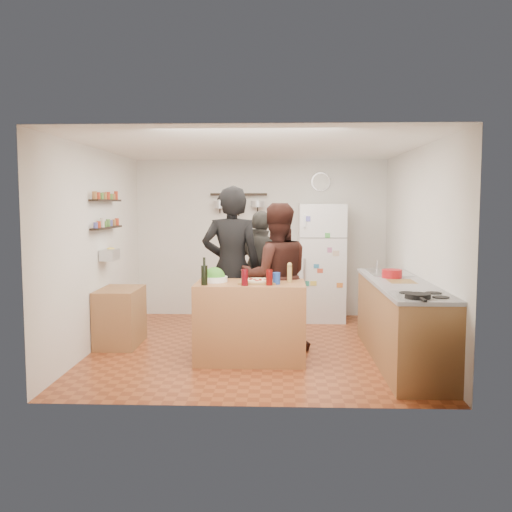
{
  "coord_description": "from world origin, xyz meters",
  "views": [
    {
      "loc": [
        0.28,
        -7.05,
        1.82
      ],
      "look_at": [
        0.0,
        0.1,
        1.15
      ],
      "focal_mm": 40.0,
      "sensor_mm": 36.0,
      "label": 1
    }
  ],
  "objects_px": {
    "person_center": "(276,277)",
    "side_table": "(120,317)",
    "salt_canister": "(277,278)",
    "counter_run": "(401,322)",
    "person_left": "(232,268)",
    "wine_bottle": "(204,275)",
    "prep_island": "(250,322)",
    "pepper_mill": "(290,274)",
    "red_bowl": "(392,274)",
    "fridge": "(321,262)",
    "person_back": "(262,276)",
    "salad_bowl": "(214,279)",
    "wall_clock": "(321,182)",
    "skillet": "(418,296)"
  },
  "relations": [
    {
      "from": "skillet",
      "to": "pepper_mill",
      "type": "bearing_deg",
      "value": 136.46
    },
    {
      "from": "salt_canister",
      "to": "counter_run",
      "type": "bearing_deg",
      "value": 6.67
    },
    {
      "from": "salad_bowl",
      "to": "fridge",
      "type": "bearing_deg",
      "value": 58.52
    },
    {
      "from": "wall_clock",
      "to": "counter_run",
      "type": "bearing_deg",
      "value": -74.08
    },
    {
      "from": "prep_island",
      "to": "counter_run",
      "type": "bearing_deg",
      "value": 1.59
    },
    {
      "from": "salt_canister",
      "to": "side_table",
      "type": "xyz_separation_m",
      "value": [
        -2.0,
        0.78,
        -0.61
      ]
    },
    {
      "from": "salad_bowl",
      "to": "pepper_mill",
      "type": "bearing_deg",
      "value": 0.0
    },
    {
      "from": "person_back",
      "to": "red_bowl",
      "type": "relative_size",
      "value": 7.15
    },
    {
      "from": "person_left",
      "to": "person_back",
      "type": "height_order",
      "value": "person_left"
    },
    {
      "from": "fridge",
      "to": "wine_bottle",
      "type": "bearing_deg",
      "value": -120.08
    },
    {
      "from": "person_left",
      "to": "salad_bowl",
      "type": "bearing_deg",
      "value": 72.21
    },
    {
      "from": "person_left",
      "to": "wall_clock",
      "type": "xyz_separation_m",
      "value": [
        1.25,
        2.09,
        1.14
      ]
    },
    {
      "from": "person_left",
      "to": "counter_run",
      "type": "xyz_separation_m",
      "value": [
        2.0,
        -0.54,
        -0.56
      ]
    },
    {
      "from": "red_bowl",
      "to": "fridge",
      "type": "height_order",
      "value": "fridge"
    },
    {
      "from": "prep_island",
      "to": "skillet",
      "type": "xyz_separation_m",
      "value": [
        1.64,
        -1.08,
        0.49
      ]
    },
    {
      "from": "wine_bottle",
      "to": "salt_canister",
      "type": "relative_size",
      "value": 1.66
    },
    {
      "from": "pepper_mill",
      "to": "fridge",
      "type": "height_order",
      "value": "fridge"
    },
    {
      "from": "pepper_mill",
      "to": "fridge",
      "type": "distance_m",
      "value": 2.36
    },
    {
      "from": "red_bowl",
      "to": "wine_bottle",
      "type": "bearing_deg",
      "value": -163.99
    },
    {
      "from": "red_bowl",
      "to": "side_table",
      "type": "relative_size",
      "value": 0.3
    },
    {
      "from": "wine_bottle",
      "to": "pepper_mill",
      "type": "height_order",
      "value": "wine_bottle"
    },
    {
      "from": "salad_bowl",
      "to": "pepper_mill",
      "type": "height_order",
      "value": "pepper_mill"
    },
    {
      "from": "wine_bottle",
      "to": "salt_canister",
      "type": "xyz_separation_m",
      "value": [
        0.8,
        0.1,
        -0.04
      ]
    },
    {
      "from": "side_table",
      "to": "counter_run",
      "type": "bearing_deg",
      "value": -10.02
    },
    {
      "from": "person_back",
      "to": "side_table",
      "type": "xyz_separation_m",
      "value": [
        -1.8,
        -0.36,
        -0.49
      ]
    },
    {
      "from": "person_center",
      "to": "person_back",
      "type": "bearing_deg",
      "value": -78.7
    },
    {
      "from": "skillet",
      "to": "fridge",
      "type": "height_order",
      "value": "fridge"
    },
    {
      "from": "side_table",
      "to": "fridge",
      "type": "bearing_deg",
      "value": 32.18
    },
    {
      "from": "prep_island",
      "to": "wine_bottle",
      "type": "height_order",
      "value": "wine_bottle"
    },
    {
      "from": "person_back",
      "to": "red_bowl",
      "type": "height_order",
      "value": "person_back"
    },
    {
      "from": "person_back",
      "to": "pepper_mill",
      "type": "bearing_deg",
      "value": 129.69
    },
    {
      "from": "wine_bottle",
      "to": "person_left",
      "type": "height_order",
      "value": "person_left"
    },
    {
      "from": "pepper_mill",
      "to": "counter_run",
      "type": "bearing_deg",
      "value": -0.08
    },
    {
      "from": "counter_run",
      "to": "fridge",
      "type": "distance_m",
      "value": 2.46
    },
    {
      "from": "person_center",
      "to": "wall_clock",
      "type": "height_order",
      "value": "wall_clock"
    },
    {
      "from": "person_center",
      "to": "side_table",
      "type": "xyz_separation_m",
      "value": [
        -2.0,
        0.17,
        -0.54
      ]
    },
    {
      "from": "person_back",
      "to": "wall_clock",
      "type": "bearing_deg",
      "value": -98.37
    },
    {
      "from": "person_left",
      "to": "fridge",
      "type": "xyz_separation_m",
      "value": [
        1.25,
        1.76,
        -0.11
      ]
    },
    {
      "from": "person_center",
      "to": "wall_clock",
      "type": "xyz_separation_m",
      "value": [
        0.69,
        2.19,
        1.24
      ]
    },
    {
      "from": "counter_run",
      "to": "side_table",
      "type": "xyz_separation_m",
      "value": [
        -3.44,
        0.61,
        -0.09
      ]
    },
    {
      "from": "salad_bowl",
      "to": "wine_bottle",
      "type": "distance_m",
      "value": 0.29
    },
    {
      "from": "counter_run",
      "to": "fridge",
      "type": "height_order",
      "value": "fridge"
    },
    {
      "from": "pepper_mill",
      "to": "salt_canister",
      "type": "bearing_deg",
      "value": -131.42
    },
    {
      "from": "person_center",
      "to": "fridge",
      "type": "bearing_deg",
      "value": -119.1
    },
    {
      "from": "prep_island",
      "to": "skillet",
      "type": "bearing_deg",
      "value": -33.36
    },
    {
      "from": "salt_canister",
      "to": "person_left",
      "type": "relative_size",
      "value": 0.07
    },
    {
      "from": "wine_bottle",
      "to": "person_center",
      "type": "bearing_deg",
      "value": 41.67
    },
    {
      "from": "prep_island",
      "to": "counter_run",
      "type": "distance_m",
      "value": 1.74
    },
    {
      "from": "salad_bowl",
      "to": "wine_bottle",
      "type": "relative_size",
      "value": 1.39
    },
    {
      "from": "salad_bowl",
      "to": "fridge",
      "type": "xyz_separation_m",
      "value": [
        1.41,
        2.3,
        -0.04
      ]
    }
  ]
}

